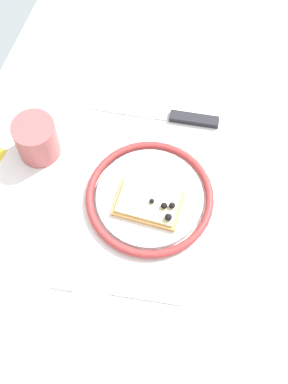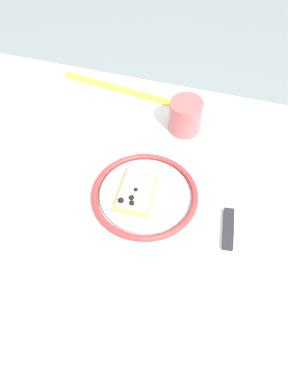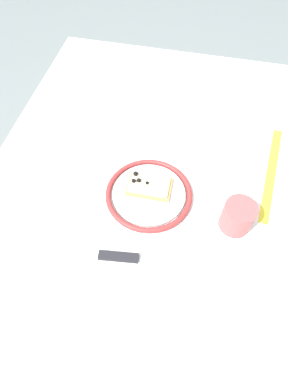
% 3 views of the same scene
% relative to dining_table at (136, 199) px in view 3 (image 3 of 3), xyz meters
% --- Properties ---
extents(ground_plane, '(6.00, 6.00, 0.00)m').
position_rel_dining_table_xyz_m(ground_plane, '(0.00, 0.00, -0.63)').
color(ground_plane, slate).
extents(dining_table, '(1.19, 0.79, 0.70)m').
position_rel_dining_table_xyz_m(dining_table, '(0.00, 0.00, 0.00)').
color(dining_table, white).
rests_on(dining_table, ground_plane).
extents(plate, '(0.22, 0.22, 0.02)m').
position_rel_dining_table_xyz_m(plate, '(0.03, 0.04, 0.08)').
color(plate, white).
rests_on(plate, dining_table).
extents(pizza_slice_near, '(0.07, 0.11, 0.03)m').
position_rel_dining_table_xyz_m(pizza_slice_near, '(0.01, 0.04, 0.09)').
color(pizza_slice_near, tan).
rests_on(pizza_slice_near, plate).
extents(knife, '(0.05, 0.24, 0.01)m').
position_rel_dining_table_xyz_m(knife, '(0.20, 0.04, 0.08)').
color(knife, silver).
rests_on(knife, dining_table).
extents(fork, '(0.05, 0.20, 0.00)m').
position_rel_dining_table_xyz_m(fork, '(-0.14, 0.05, 0.08)').
color(fork, silver).
rests_on(fork, dining_table).
extents(cup, '(0.07, 0.07, 0.08)m').
position_rel_dining_table_xyz_m(cup, '(0.06, 0.26, 0.11)').
color(cup, '#A54C4C').
rests_on(cup, dining_table).
extents(measuring_tape, '(0.32, 0.06, 0.00)m').
position_rel_dining_table_xyz_m(measuring_tape, '(-0.11, 0.34, 0.07)').
color(measuring_tape, yellow).
rests_on(measuring_tape, dining_table).
extents(napkin, '(0.18, 0.18, 0.00)m').
position_rel_dining_table_xyz_m(napkin, '(-0.39, -0.06, 0.08)').
color(napkin, white).
rests_on(napkin, dining_table).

